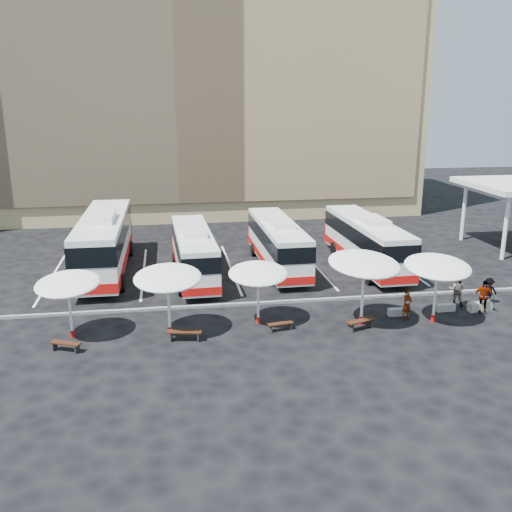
{
  "coord_description": "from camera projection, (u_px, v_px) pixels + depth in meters",
  "views": [
    {
      "loc": [
        -4.26,
        -30.0,
        11.57
      ],
      "look_at": [
        1.0,
        3.0,
        2.2
      ],
      "focal_mm": 40.0,
      "sensor_mm": 36.0,
      "label": 1
    }
  ],
  "objects": [
    {
      "name": "sunshade_3",
      "position": [
        364.0,
        264.0,
        29.16
      ],
      "size": [
        4.63,
        4.66,
        3.88
      ],
      "rotation": [
        0.0,
        0.0,
        0.3
      ],
      "color": "white",
      "rests_on": "ground"
    },
    {
      "name": "sunshade_0",
      "position": [
        68.0,
        284.0,
        27.66
      ],
      "size": [
        3.76,
        3.79,
        3.28
      ],
      "rotation": [
        0.0,
        0.0,
        -0.23
      ],
      "color": "white",
      "rests_on": "ground"
    },
    {
      "name": "curb_divider",
      "position": [
        246.0,
        304.0,
        32.75
      ],
      "size": [
        34.0,
        0.25,
        0.15
      ],
      "primitive_type": "cube",
      "color": "black",
      "rests_on": "ground"
    },
    {
      "name": "passenger_2",
      "position": [
        483.0,
        297.0,
        31.42
      ],
      "size": [
        1.18,
        0.86,
        1.85
      ],
      "primitive_type": "imported",
      "rotation": [
        0.0,
        0.0,
        -0.43
      ],
      "color": "black",
      "rests_on": "ground"
    },
    {
      "name": "bus_1",
      "position": [
        194.0,
        251.0,
        37.5
      ],
      "size": [
        2.8,
        10.93,
        3.45
      ],
      "rotation": [
        0.0,
        0.0,
        0.03
      ],
      "color": "white",
      "rests_on": "ground"
    },
    {
      "name": "sunshade_1",
      "position": [
        168.0,
        278.0,
        27.95
      ],
      "size": [
        3.74,
        3.78,
        3.51
      ],
      "rotation": [
        0.0,
        0.0,
        -0.12
      ],
      "color": "white",
      "rests_on": "ground"
    },
    {
      "name": "bus_0",
      "position": [
        104.0,
        241.0,
        38.53
      ],
      "size": [
        3.23,
        13.42,
        4.25
      ],
      "rotation": [
        0.0,
        0.0,
        -0.01
      ],
      "color": "white",
      "rests_on": "ground"
    },
    {
      "name": "passenger_1",
      "position": [
        457.0,
        290.0,
        32.46
      ],
      "size": [
        1.13,
        1.05,
        1.85
      ],
      "primitive_type": "imported",
      "rotation": [
        0.0,
        0.0,
        2.63
      ],
      "color": "black",
      "rests_on": "ground"
    },
    {
      "name": "bay_lines",
      "position": [
        231.0,
        268.0,
        39.9
      ],
      "size": [
        24.15,
        12.0,
        0.01
      ],
      "color": "white",
      "rests_on": "ground"
    },
    {
      "name": "sunshade_2",
      "position": [
        258.0,
        274.0,
        29.4
      ],
      "size": [
        3.4,
        3.44,
        3.24
      ],
      "rotation": [
        0.0,
        0.0,
        -0.1
      ],
      "color": "white",
      "rests_on": "ground"
    },
    {
      "name": "sandstone_building",
      "position": [
        203.0,
        86.0,
        59.19
      ],
      "size": [
        42.0,
        18.25,
        29.6
      ],
      "color": "tan",
      "rests_on": "ground"
    },
    {
      "name": "passenger_0",
      "position": [
        407.0,
        304.0,
        30.38
      ],
      "size": [
        0.76,
        0.68,
        1.75
      ],
      "primitive_type": "imported",
      "rotation": [
        0.0,
        0.0,
        0.52
      ],
      "color": "black",
      "rests_on": "ground"
    },
    {
      "name": "passenger_3",
      "position": [
        489.0,
        291.0,
        32.75
      ],
      "size": [
        1.06,
        0.66,
        1.57
      ],
      "primitive_type": "imported",
      "rotation": [
        0.0,
        0.0,
        3.06
      ],
      "color": "black",
      "rests_on": "ground"
    },
    {
      "name": "wood_bench_3",
      "position": [
        361.0,
        322.0,
        29.3
      ],
      "size": [
        1.64,
        0.95,
        0.49
      ],
      "rotation": [
        0.0,
        0.0,
        0.35
      ],
      "color": "black",
      "rests_on": "ground"
    },
    {
      "name": "wood_bench_0",
      "position": [
        66.0,
        344.0,
        26.74
      ],
      "size": [
        1.51,
        0.94,
        0.45
      ],
      "rotation": [
        0.0,
        0.0,
        -0.4
      ],
      "color": "black",
      "rests_on": "ground"
    },
    {
      "name": "conc_bench_2",
      "position": [
        480.0,
        307.0,
        31.84
      ],
      "size": [
        1.37,
        0.56,
        0.5
      ],
      "primitive_type": "cube",
      "rotation": [
        0.0,
        0.0,
        0.09
      ],
      "color": "gray",
      "rests_on": "ground"
    },
    {
      "name": "bus_2",
      "position": [
        278.0,
        242.0,
        39.52
      ],
      "size": [
        2.73,
        11.29,
        3.58
      ],
      "rotation": [
        0.0,
        0.0,
        0.01
      ],
      "color": "white",
      "rests_on": "ground"
    },
    {
      "name": "conc_bench_0",
      "position": [
        398.0,
        312.0,
        31.17
      ],
      "size": [
        1.08,
        0.38,
        0.4
      ],
      "primitive_type": "cube",
      "rotation": [
        0.0,
        0.0,
        -0.02
      ],
      "color": "gray",
      "rests_on": "ground"
    },
    {
      "name": "conc_bench_1",
      "position": [
        445.0,
        308.0,
        31.82
      ],
      "size": [
        1.08,
        0.38,
        0.4
      ],
      "primitive_type": "cube",
      "rotation": [
        0.0,
        0.0,
        0.02
      ],
      "color": "gray",
      "rests_on": "ground"
    },
    {
      "name": "sunshade_4",
      "position": [
        438.0,
        267.0,
        29.53
      ],
      "size": [
        3.61,
        3.66,
        3.59
      ],
      "rotation": [
        0.0,
        0.0,
        -0.06
      ],
      "color": "white",
      "rests_on": "ground"
    },
    {
      "name": "bus_3",
      "position": [
        366.0,
        240.0,
        39.76
      ],
      "size": [
        2.92,
        11.73,
        3.71
      ],
      "rotation": [
        0.0,
        0.0,
        0.02
      ],
      "color": "white",
      "rests_on": "ground"
    },
    {
      "name": "ground",
      "position": [
        247.0,
        308.0,
        32.29
      ],
      "size": [
        120.0,
        120.0,
        0.0
      ],
      "primitive_type": "plane",
      "color": "black",
      "rests_on": "ground"
    },
    {
      "name": "wood_bench_1",
      "position": [
        185.0,
        333.0,
        27.89
      ],
      "size": [
        1.73,
        0.75,
        0.51
      ],
      "rotation": [
        0.0,
        0.0,
        -0.18
      ],
      "color": "black",
      "rests_on": "ground"
    },
    {
      "name": "wood_bench_2",
      "position": [
        281.0,
        325.0,
        29.14
      ],
      "size": [
        1.37,
        0.59,
        0.41
      ],
      "rotation": [
        0.0,
        0.0,
        0.18
      ],
      "color": "black",
      "rests_on": "ground"
    }
  ]
}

